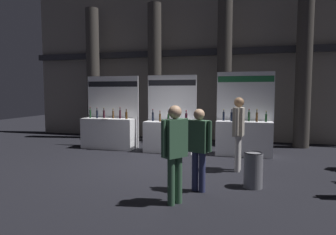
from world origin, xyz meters
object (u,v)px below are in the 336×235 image
(exhibitor_booth_2, at_px, (244,134))
(visitor_5, at_px, (199,144))
(exhibitor_booth_0, at_px, (109,130))
(visitor_6, at_px, (175,146))
(exhibitor_booth_1, at_px, (169,133))
(trash_bin, at_px, (253,170))
(visitor_3, at_px, (238,127))

(exhibitor_booth_2, relative_size, visitor_5, 1.58)
(exhibitor_booth_0, relative_size, visitor_6, 1.44)
(exhibitor_booth_0, distance_m, visitor_5, 5.05)
(exhibitor_booth_1, bearing_deg, trash_bin, -49.37)
(exhibitor_booth_2, distance_m, visitor_3, 1.93)
(exhibitor_booth_1, distance_m, visitor_5, 3.79)
(exhibitor_booth_0, xyz_separation_m, visitor_5, (3.63, -3.51, 0.31))
(exhibitor_booth_0, xyz_separation_m, visitor_3, (4.28, -1.81, 0.45))
(visitor_5, bearing_deg, visitor_3, 88.10)
(exhibitor_booth_1, relative_size, visitor_6, 1.45)
(trash_bin, bearing_deg, visitor_3, 106.23)
(visitor_3, xyz_separation_m, visitor_5, (-0.65, -1.70, -0.14))
(visitor_6, bearing_deg, trash_bin, -10.07)
(visitor_3, bearing_deg, exhibitor_booth_1, 57.21)
(exhibitor_booth_1, distance_m, visitor_3, 2.84)
(trash_bin, xyz_separation_m, visitor_6, (-1.27, -1.26, 0.63))
(exhibitor_booth_2, bearing_deg, exhibitor_booth_0, -179.04)
(visitor_6, bearing_deg, visitor_5, 15.37)
(exhibitor_booth_1, height_order, visitor_6, exhibitor_booth_1)
(visitor_5, bearing_deg, exhibitor_booth_0, 155.04)
(visitor_6, bearing_deg, exhibitor_booth_0, 73.40)
(exhibitor_booth_2, distance_m, visitor_5, 3.67)
(visitor_5, bearing_deg, visitor_6, -90.74)
(visitor_3, relative_size, visitor_6, 1.05)
(exhibitor_booth_0, height_order, trash_bin, exhibitor_booth_0)
(trash_bin, bearing_deg, visitor_6, -135.28)
(trash_bin, relative_size, visitor_3, 0.40)
(exhibitor_booth_2, xyz_separation_m, visitor_3, (-0.09, -1.88, 0.43))
(trash_bin, relative_size, visitor_5, 0.45)
(exhibitor_booth_1, relative_size, exhibitor_booth_2, 0.97)
(exhibitor_booth_1, xyz_separation_m, visitor_5, (1.53, -3.45, 0.32))
(exhibitor_booth_0, xyz_separation_m, exhibitor_booth_1, (2.10, -0.05, -0.02))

